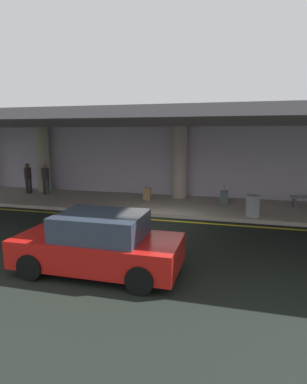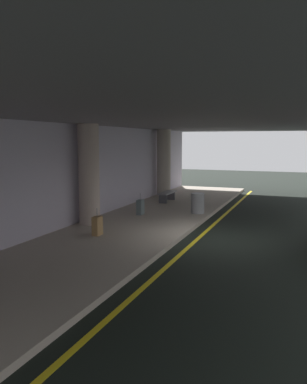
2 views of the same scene
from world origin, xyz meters
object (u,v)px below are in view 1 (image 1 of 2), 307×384
car_red (99,244)px  trash_bin_steel (253,206)px  support_column_left_mid (43,159)px  suitcase_upright_primary (147,194)px  traveler_with_luggage (28,176)px  person_waiting_for_ride (46,177)px  support_column_center (180,162)px  suitcase_upright_secondary (224,197)px

car_red → trash_bin_steel: car_red is taller
car_red → support_column_left_mid: bearing=-50.3°
car_red → suitcase_upright_primary: car_red is taller
traveler_with_luggage → trash_bin_steel: (11.84, -2.07, -0.54)m
car_red → person_waiting_for_ride: person_waiting_for_ride is taller
person_waiting_for_ride → trash_bin_steel: size_ratio=1.98×
trash_bin_steel → support_column_left_mid: bearing=164.8°
support_column_left_mid → trash_bin_steel: support_column_left_mid is taller
traveler_with_luggage → person_waiting_for_ride: size_ratio=1.00×
support_column_center → traveler_with_luggage: bearing=-172.7°
person_waiting_for_ride → car_red: bearing=166.6°
person_waiting_for_ride → trash_bin_steel: 10.95m
car_red → trash_bin_steel: size_ratio=4.82×
car_red → traveler_with_luggage: (-7.91, 8.11, 0.40)m
support_column_center → car_red: bearing=-92.5°
traveler_with_luggage → car_red: bearing=143.6°
traveler_with_luggage → trash_bin_steel: 12.03m
support_column_center → suitcase_upright_secondary: (2.34, -1.02, -1.51)m
traveler_with_luggage → suitcase_upright_primary: 6.89m
car_red → suitcase_upright_primary: size_ratio=4.56×
traveler_with_luggage → person_waiting_for_ride: 1.10m
suitcase_upright_secondary → traveler_with_luggage: bearing=-161.6°
suitcase_upright_primary → support_column_left_mid: bearing=144.0°
support_column_center → car_red: size_ratio=0.89×
car_red → suitcase_upright_secondary: 8.61m
support_column_center → person_waiting_for_ride: size_ratio=2.17×
support_column_left_mid → person_waiting_for_ride: bearing=-53.1°
support_column_center → traveler_with_luggage: (-8.30, -1.07, -0.86)m
support_column_left_mid → trash_bin_steel: 12.04m
car_red → person_waiting_for_ride: size_ratio=2.44×
support_column_center → support_column_left_mid: bearing=180.0°
support_column_center → trash_bin_steel: bearing=-41.6°
support_column_left_mid → traveler_with_luggage: bearing=-105.8°
support_column_left_mid → support_column_center: same height
traveler_with_luggage → person_waiting_for_ride: (1.10, -0.00, 0.00)m
support_column_left_mid → suitcase_upright_secondary: support_column_left_mid is taller
support_column_left_mid → car_red: 11.99m
support_column_center → person_waiting_for_ride: 7.33m
car_red → support_column_center: bearing=-92.5°
car_red → suitcase_upright_secondary: size_ratio=4.56×
support_column_center → car_red: 9.28m
car_red → person_waiting_for_ride: bearing=-50.0°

